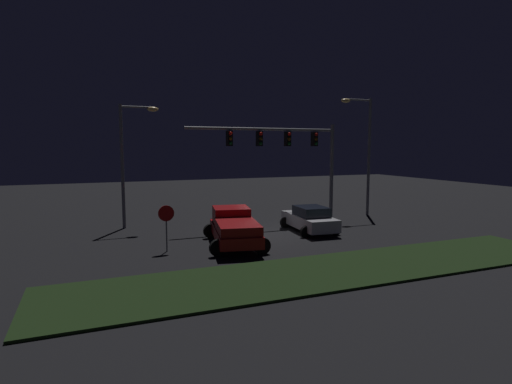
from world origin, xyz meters
TOP-DOWN VIEW (x-y plane):
  - ground_plane at (0.00, 0.00)m, footprint 80.00×80.00m
  - grass_median at (0.00, -7.68)m, footprint 22.72×4.36m
  - pickup_truck at (-2.43, -1.86)m, footprint 3.57×5.68m
  - car_sedan at (2.84, -0.35)m, footprint 2.68×4.51m
  - traffic_signal_gantry at (3.00, 2.88)m, footprint 10.32×0.56m
  - street_lamp_left at (-6.76, 4.84)m, footprint 2.35×0.44m
  - street_lamp_right at (9.24, 3.26)m, footprint 2.55×0.44m
  - stop_sign at (-5.84, -1.93)m, footprint 0.76×0.08m

SIDE VIEW (x-z plane):
  - ground_plane at x=0.00m, z-range 0.00..0.00m
  - grass_median at x=0.00m, z-range 0.00..0.10m
  - car_sedan at x=2.84m, z-range -0.02..1.49m
  - pickup_truck at x=-2.43m, z-range 0.10..1.90m
  - stop_sign at x=-5.84m, z-range 0.45..2.68m
  - street_lamp_left at x=-6.76m, z-range 1.01..8.54m
  - traffic_signal_gantry at x=3.00m, z-range 1.78..8.28m
  - street_lamp_right at x=9.24m, z-range 1.06..9.49m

